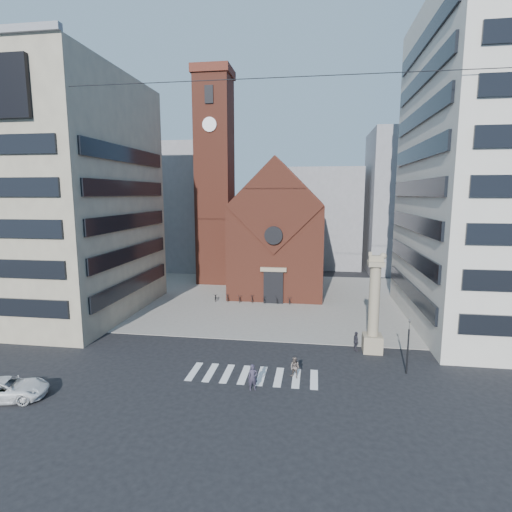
# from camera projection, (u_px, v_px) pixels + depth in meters

# --- Properties ---
(ground) EXTENTS (120.00, 120.00, 0.00)m
(ground) POSITION_uv_depth(u_px,v_px,m) (252.00, 359.00, 32.86)
(ground) COLOR black
(ground) RESTS_ON ground
(piazza) EXTENTS (46.00, 30.00, 0.05)m
(piazza) POSITION_uv_depth(u_px,v_px,m) (275.00, 299.00, 51.42)
(piazza) COLOR gray
(piazza) RESTS_ON ground
(zebra_crossing) EXTENTS (10.20, 3.20, 0.01)m
(zebra_crossing) POSITION_uv_depth(u_px,v_px,m) (253.00, 375.00, 29.85)
(zebra_crossing) COLOR white
(zebra_crossing) RESTS_ON ground
(church) EXTENTS (12.00, 16.65, 18.00)m
(church) POSITION_uv_depth(u_px,v_px,m) (280.00, 233.00, 56.09)
(church) COLOR brown
(church) RESTS_ON ground
(campanile) EXTENTS (5.50, 5.50, 31.20)m
(campanile) POSITION_uv_depth(u_px,v_px,m) (215.00, 178.00, 59.24)
(campanile) COLOR brown
(campanile) RESTS_ON ground
(building_left) EXTENTS (18.00, 20.00, 26.00)m
(building_left) POSITION_uv_depth(u_px,v_px,m) (52.00, 198.00, 44.11)
(building_left) COLOR tan
(building_left) RESTS_ON ground
(bg_block_left) EXTENTS (16.00, 14.00, 22.00)m
(bg_block_left) POSITION_uv_depth(u_px,v_px,m) (178.00, 207.00, 73.16)
(bg_block_left) COLOR gray
(bg_block_left) RESTS_ON ground
(bg_block_mid) EXTENTS (14.00, 12.00, 18.00)m
(bg_block_mid) POSITION_uv_depth(u_px,v_px,m) (321.00, 218.00, 74.57)
(bg_block_mid) COLOR gray
(bg_block_mid) RESTS_ON ground
(bg_block_right) EXTENTS (16.00, 14.00, 24.00)m
(bg_block_right) POSITION_uv_depth(u_px,v_px,m) (416.00, 202.00, 68.84)
(bg_block_right) COLOR gray
(bg_block_right) RESTS_ON ground
(lion_column) EXTENTS (1.63, 1.60, 8.68)m
(lion_column) POSITION_uv_depth(u_px,v_px,m) (374.00, 313.00, 33.80)
(lion_column) COLOR gray
(lion_column) RESTS_ON ground
(traffic_light) EXTENTS (0.13, 0.16, 4.30)m
(traffic_light) POSITION_uv_depth(u_px,v_px,m) (408.00, 345.00, 29.79)
(traffic_light) COLOR black
(traffic_light) RESTS_ON ground
(white_car) EXTENTS (5.58, 3.71, 1.42)m
(white_car) POSITION_uv_depth(u_px,v_px,m) (6.00, 389.00, 26.26)
(white_car) COLOR white
(white_car) RESTS_ON ground
(pedestrian_0) EXTENTS (0.77, 0.62, 1.83)m
(pedestrian_0) POSITION_uv_depth(u_px,v_px,m) (253.00, 377.00, 27.52)
(pedestrian_0) COLOR #2F2A3B
(pedestrian_0) RESTS_ON ground
(pedestrian_1) EXTENTS (0.96, 0.90, 1.58)m
(pedestrian_1) POSITION_uv_depth(u_px,v_px,m) (295.00, 368.00, 29.36)
(pedestrian_1) COLOR #5E514B
(pedestrian_1) RESTS_ON ground
(pedestrian_2) EXTENTS (0.63, 1.07, 1.70)m
(pedestrian_2) POSITION_uv_depth(u_px,v_px,m) (356.00, 341.00, 34.41)
(pedestrian_2) COLOR #292830
(pedestrian_2) RESTS_ON ground
(scooter_0) EXTENTS (0.95, 1.80, 0.90)m
(scooter_0) POSITION_uv_depth(u_px,v_px,m) (216.00, 297.00, 50.52)
(scooter_0) COLOR black
(scooter_0) RESTS_ON piazza
(scooter_1) EXTENTS (0.81, 1.72, 1.00)m
(scooter_1) POSITION_uv_depth(u_px,v_px,m) (228.00, 297.00, 50.29)
(scooter_1) COLOR black
(scooter_1) RESTS_ON piazza
(scooter_2) EXTENTS (0.95, 1.80, 0.90)m
(scooter_2) POSITION_uv_depth(u_px,v_px,m) (240.00, 298.00, 50.07)
(scooter_2) COLOR black
(scooter_2) RESTS_ON piazza
(scooter_3) EXTENTS (0.81, 1.72, 1.00)m
(scooter_3) POSITION_uv_depth(u_px,v_px,m) (252.00, 298.00, 49.84)
(scooter_3) COLOR black
(scooter_3) RESTS_ON piazza
(scooter_4) EXTENTS (0.95, 1.80, 0.90)m
(scooter_4) POSITION_uv_depth(u_px,v_px,m) (264.00, 299.00, 49.62)
(scooter_4) COLOR black
(scooter_4) RESTS_ON piazza
(scooter_5) EXTENTS (0.81, 1.72, 1.00)m
(scooter_5) POSITION_uv_depth(u_px,v_px,m) (277.00, 299.00, 49.39)
(scooter_5) COLOR black
(scooter_5) RESTS_ON piazza
(scooter_6) EXTENTS (0.95, 1.80, 0.90)m
(scooter_6) POSITION_uv_depth(u_px,v_px,m) (289.00, 300.00, 49.17)
(scooter_6) COLOR black
(scooter_6) RESTS_ON piazza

